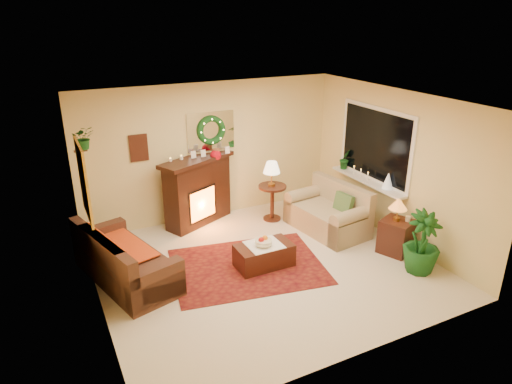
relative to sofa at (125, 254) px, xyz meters
name	(u,v)px	position (x,y,z in m)	size (l,w,h in m)	color
floor	(266,267)	(2.03, -0.61, -0.43)	(5.00, 5.00, 0.00)	beige
ceiling	(267,102)	(2.03, -0.61, 2.17)	(5.00, 5.00, 0.00)	white
wall_back	(211,152)	(2.03, 1.64, 0.87)	(5.00, 5.00, 0.00)	#EFD88C
wall_front	(364,259)	(2.03, -2.86, 0.87)	(5.00, 5.00, 0.00)	#EFD88C
wall_left	(90,223)	(-0.47, -0.61, 0.87)	(4.50, 4.50, 0.00)	#EFD88C
wall_right	(396,167)	(4.53, -0.61, 0.87)	(4.50, 4.50, 0.00)	#EFD88C
area_rug	(247,266)	(1.77, -0.48, -0.42)	(2.33, 1.74, 0.01)	#6C0906
sofa	(125,254)	(0.00, 0.00, 0.00)	(0.84, 1.90, 0.82)	brown
red_throw	(118,248)	(-0.06, 0.19, 0.02)	(0.75, 1.22, 0.02)	red
fireplace	(198,195)	(1.66, 1.43, 0.12)	(1.33, 0.42, 1.22)	black
poinsettia	(216,155)	(2.02, 1.38, 0.87)	(0.20, 0.20, 0.20)	#A80615
mantel_candle_a	(171,163)	(1.18, 1.43, 0.83)	(0.05, 0.05, 0.16)	#F9F1C7
mantel_candle_b	(182,161)	(1.38, 1.45, 0.83)	(0.06, 0.06, 0.19)	beige
mantel_mirror	(211,131)	(2.03, 1.62, 1.27)	(0.92, 0.02, 0.72)	white
wreath	(212,130)	(2.03, 1.58, 1.29)	(0.55, 0.55, 0.11)	#194719
wall_art	(139,148)	(0.68, 1.62, 1.12)	(0.32, 0.03, 0.48)	#381E11
gold_mirror	(84,182)	(-0.45, -0.31, 1.32)	(0.03, 0.84, 1.00)	gold
hanging_plant	(85,149)	(-0.31, 0.44, 1.54)	(0.33, 0.28, 0.36)	#194719
loveseat	(327,209)	(3.64, 0.05, -0.01)	(0.86, 1.49, 0.86)	#907A5B
window_frame	(375,145)	(4.52, -0.06, 1.12)	(0.03, 1.86, 1.36)	white
window_glass	(375,145)	(4.50, -0.06, 1.12)	(0.02, 1.70, 1.22)	black
window_sill	(367,181)	(4.41, -0.06, 0.44)	(0.22, 1.86, 0.04)	white
mini_tree	(388,181)	(4.44, -0.55, 0.61)	(0.19, 0.19, 0.29)	silver
sill_plant	(345,159)	(4.44, 0.67, 0.65)	(0.29, 0.23, 0.52)	#24551D
side_table_round	(272,204)	(2.97, 0.92, -0.11)	(0.54, 0.54, 0.70)	#432711
lamp_cream	(272,177)	(2.94, 0.91, 0.45)	(0.32, 0.32, 0.49)	#F6E3B9
end_table_square	(396,237)	(4.19, -1.14, -0.16)	(0.47, 0.47, 0.58)	#3F270F
lamp_tiffany	(397,211)	(4.17, -1.13, 0.31)	(0.30, 0.30, 0.43)	#DC5814
coffee_table	(264,254)	(2.01, -0.58, -0.22)	(0.89, 0.49, 0.37)	black
fruit_bowl	(264,242)	(1.99, -0.61, 0.02)	(0.26, 0.26, 0.06)	#EDEBC9
floor_palm	(422,245)	(4.10, -1.78, 0.02)	(1.65, 1.65, 2.95)	#2C642F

